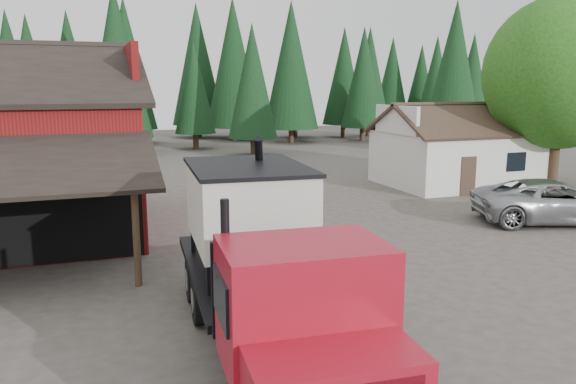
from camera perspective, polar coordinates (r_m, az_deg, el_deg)
name	(u,v)px	position (r m, az deg, el deg)	size (l,w,h in m)	color
ground	(352,286)	(16.00, 6.52, -9.51)	(120.00, 120.00, 0.00)	#463F37
farmhouse	(457,155)	(33.21, 16.79, 3.60)	(8.60, 6.42, 4.65)	silver
deciduous_tree	(561,78)	(33.35, 25.98, 10.33)	(8.00, 8.00, 10.20)	#382619
conifer_backdrop	(159,144)	(56.09, -12.98, 4.79)	(76.00, 16.00, 16.00)	black
near_pine_b	(252,81)	(45.25, -3.64, 11.16)	(3.96, 3.96, 10.40)	#382619
near_pine_c	(454,69)	(48.81, 16.53, 11.90)	(4.84, 4.84, 12.40)	#382619
near_pine_d	(117,62)	(47.52, -17.02, 12.52)	(5.28, 5.28, 13.40)	#382619
feed_truck	(265,260)	(11.47, -2.39, -6.90)	(3.34, 9.84, 4.36)	black
silver_car	(554,201)	(25.33, 25.43, -0.87)	(2.93, 6.35, 1.77)	#9EA1A6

